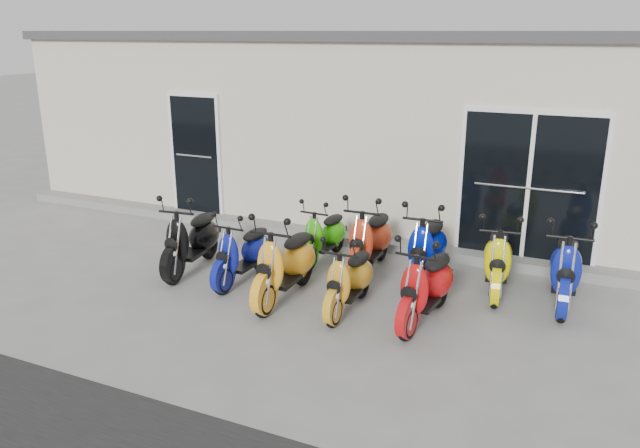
# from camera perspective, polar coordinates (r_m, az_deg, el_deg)

# --- Properties ---
(ground) EXTENTS (80.00, 80.00, 0.00)m
(ground) POSITION_cam_1_polar(r_m,az_deg,el_deg) (8.56, -1.68, -5.89)
(ground) COLOR gray
(ground) RESTS_ON ground
(building) EXTENTS (14.00, 6.00, 3.20)m
(building) POSITION_cam_1_polar(r_m,az_deg,el_deg) (12.86, 8.69, 9.19)
(building) COLOR beige
(building) RESTS_ON ground
(roof_cap) EXTENTS (14.20, 6.20, 0.16)m
(roof_cap) POSITION_cam_1_polar(r_m,az_deg,el_deg) (12.74, 9.04, 16.68)
(roof_cap) COLOR #3F3F42
(roof_cap) RESTS_ON building
(front_step) EXTENTS (14.00, 0.40, 0.15)m
(front_step) POSITION_cam_1_polar(r_m,az_deg,el_deg) (10.26, 3.31, -1.46)
(front_step) COLOR gray
(front_step) RESTS_ON ground
(door_left) EXTENTS (1.07, 0.08, 2.22)m
(door_left) POSITION_cam_1_polar(r_m,az_deg,el_deg) (11.59, -11.28, 6.47)
(door_left) COLOR black
(door_left) RESTS_ON front_step
(door_right) EXTENTS (2.02, 0.08, 2.22)m
(door_right) POSITION_cam_1_polar(r_m,az_deg,el_deg) (9.50, 18.56, 3.55)
(door_right) COLOR black
(door_right) RESTS_ON front_step
(scooter_front_black) EXTENTS (0.81, 1.71, 1.22)m
(scooter_front_black) POSITION_cam_1_polar(r_m,az_deg,el_deg) (9.16, -11.69, -0.61)
(scooter_front_black) COLOR black
(scooter_front_black) RESTS_ON ground
(scooter_front_blue) EXTENTS (0.58, 1.49, 1.09)m
(scooter_front_blue) POSITION_cam_1_polar(r_m,az_deg,el_deg) (8.65, -7.05, -1.89)
(scooter_front_blue) COLOR navy
(scooter_front_blue) RESTS_ON ground
(scooter_front_orange_a) EXTENTS (0.65, 1.71, 1.25)m
(scooter_front_orange_a) POSITION_cam_1_polar(r_m,az_deg,el_deg) (8.01, -3.20, -2.76)
(scooter_front_orange_a) COLOR #FFA71F
(scooter_front_orange_a) RESTS_ON ground
(scooter_front_orange_b) EXTENTS (0.53, 1.44, 1.06)m
(scooter_front_orange_b) POSITION_cam_1_polar(r_m,az_deg,el_deg) (7.71, 2.72, -4.33)
(scooter_front_orange_b) COLOR gold
(scooter_front_orange_b) RESTS_ON ground
(scooter_front_red) EXTENTS (0.74, 1.65, 1.18)m
(scooter_front_red) POSITION_cam_1_polar(r_m,az_deg,el_deg) (7.50, 9.74, -4.73)
(scooter_front_red) COLOR red
(scooter_front_red) RESTS_ON ground
(scooter_back_green) EXTENTS (0.58, 1.43, 1.04)m
(scooter_back_green) POSITION_cam_1_polar(r_m,az_deg,el_deg) (9.38, 0.39, -0.41)
(scooter_back_green) COLOR #2EB30A
(scooter_back_green) RESTS_ON ground
(scooter_back_red) EXTENTS (0.65, 1.69, 1.24)m
(scooter_back_red) POSITION_cam_1_polar(r_m,az_deg,el_deg) (8.94, 4.63, -0.68)
(scooter_back_red) COLOR #B73316
(scooter_back_red) RESTS_ON ground
(scooter_back_blue) EXTENTS (0.70, 1.72, 1.25)m
(scooter_back_blue) POSITION_cam_1_polar(r_m,az_deg,el_deg) (8.70, 9.81, -1.36)
(scooter_back_blue) COLOR #02149E
(scooter_back_blue) RESTS_ON ground
(scooter_back_yellow) EXTENTS (0.81, 1.67, 1.18)m
(scooter_back_yellow) POSITION_cam_1_polar(r_m,az_deg,el_deg) (8.58, 16.00, -2.29)
(scooter_back_yellow) COLOR #E3DF00
(scooter_back_yellow) RESTS_ON ground
(scooter_back_extra) EXTENTS (0.70, 1.72, 1.25)m
(scooter_back_extra) POSITION_cam_1_polar(r_m,az_deg,el_deg) (8.46, 21.65, -2.91)
(scooter_back_extra) COLOR #0D1992
(scooter_back_extra) RESTS_ON ground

